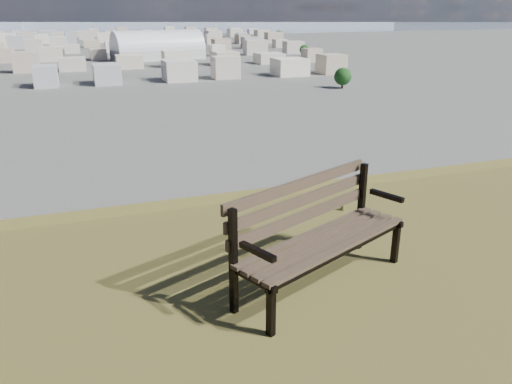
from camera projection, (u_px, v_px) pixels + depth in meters
name	position (u px, v px, depth m)	size (l,w,h in m)	color
park_bench	(316.00, 228.00, 4.89)	(2.07, 1.38, 1.04)	#493D2A
arena	(158.00, 50.00, 280.57)	(52.19, 29.30, 20.80)	#BABAB6
city_blocks	(74.00, 43.00, 359.37)	(395.00, 361.00, 7.00)	beige
city_trees	(26.00, 50.00, 283.97)	(406.52, 387.20, 9.98)	#38241C
bay_water	(71.00, 26.00, 807.40)	(2400.00, 700.00, 0.12)	#889BAE
far_hills	(42.00, 8.00, 1223.95)	(2050.00, 340.00, 60.00)	#838DA3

